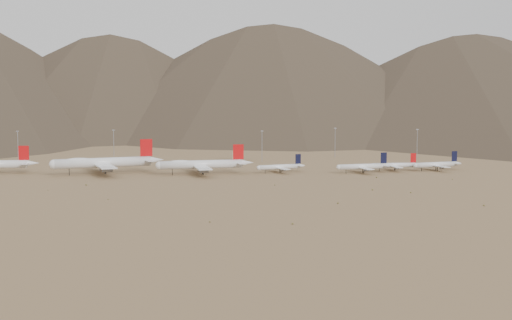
{
  "coord_description": "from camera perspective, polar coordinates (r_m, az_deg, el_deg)",
  "views": [
    {
      "loc": [
        3.31,
        -466.96,
        58.47
      ],
      "look_at": [
        39.24,
        30.0,
        9.5
      ],
      "focal_mm": 50.0,
      "sensor_mm": 36.0,
      "label": 1
    }
  ],
  "objects": [
    {
      "name": "mast_far_east",
      "position": [
        618.7,
        12.77,
        1.37
      ],
      "size": [
        2.0,
        0.6,
        25.7
      ],
      "color": "gray",
      "rests_on": "ground"
    },
    {
      "name": "mast_centre",
      "position": [
        581.05,
        0.48,
        1.24
      ],
      "size": [
        2.0,
        0.6,
        25.7
      ],
      "color": "gray",
      "rests_on": "ground"
    },
    {
      "name": "widebody_centre",
      "position": [
        507.98,
        -12.09,
        -0.19
      ],
      "size": [
        77.23,
        61.37,
        23.75
      ],
      "rotation": [
        0.0,
        0.0,
        0.31
      ],
      "color": "white",
      "rests_on": "ground"
    },
    {
      "name": "ground",
      "position": [
        470.62,
        -4.51,
        -1.54
      ],
      "size": [
        3000.0,
        3000.0,
        0.0
      ],
      "primitive_type": "plane",
      "color": "#9B7A50",
      "rests_on": "ground"
    },
    {
      "name": "mast_east",
      "position": [
        626.4,
        6.34,
        1.53
      ],
      "size": [
        2.0,
        0.6,
        25.7
      ],
      "color": "gray",
      "rests_on": "ground"
    },
    {
      "name": "mast_far_west",
      "position": [
        607.89,
        -18.51,
        1.15
      ],
      "size": [
        2.0,
        0.6,
        25.7
      ],
      "color": "gray",
      "rests_on": "ground"
    },
    {
      "name": "widebody_east",
      "position": [
        496.43,
        -4.38,
        -0.35
      ],
      "size": [
        68.59,
        53.47,
        20.5
      ],
      "rotation": [
        0.0,
        0.0,
        0.16
      ],
      "color": "white",
      "rests_on": "ground"
    },
    {
      "name": "narrowbody_a",
      "position": [
        506.45,
        2.0,
        -0.55
      ],
      "size": [
        36.97,
        27.59,
        12.72
      ],
      "rotation": [
        0.0,
        0.0,
        0.34
      ],
      "color": "white",
      "rests_on": "ground"
    },
    {
      "name": "control_tower",
      "position": [
        589.96,
        -1.53,
        0.44
      ],
      "size": [
        8.0,
        8.0,
        12.0
      ],
      "color": "tan",
      "rests_on": "ground"
    },
    {
      "name": "narrowbody_c",
      "position": [
        527.96,
        11.08,
        -0.4
      ],
      "size": [
        38.14,
        27.47,
        12.58
      ],
      "rotation": [
        0.0,
        0.0,
        0.08
      ],
      "color": "white",
      "rests_on": "ground"
    },
    {
      "name": "narrowbody_b",
      "position": [
        509.84,
        8.62,
        -0.51
      ],
      "size": [
        42.48,
        31.16,
        14.2
      ],
      "rotation": [
        0.0,
        0.0,
        0.21
      ],
      "color": "white",
      "rests_on": "ground"
    },
    {
      "name": "mountain_ridge",
      "position": [
        1370.02,
        -4.32,
        9.43
      ],
      "size": [
        4400.0,
        1000.0,
        300.0
      ],
      "color": "brown",
      "rests_on": "ground"
    },
    {
      "name": "narrowbody_d",
      "position": [
        535.25,
        14.29,
        -0.35
      ],
      "size": [
        40.52,
        30.07,
        13.78
      ],
      "rotation": [
        0.0,
        0.0,
        0.29
      ],
      "color": "white",
      "rests_on": "ground"
    },
    {
      "name": "desert_scrub",
      "position": [
        411.47,
        -10.41,
        -2.6
      ],
      "size": [
        433.63,
        162.0,
        0.88
      ],
      "color": "olive",
      "rests_on": "ground"
    },
    {
      "name": "mast_west",
      "position": [
        605.19,
        -11.31,
        1.31
      ],
      "size": [
        2.0,
        0.6,
        25.7
      ],
      "color": "gray",
      "rests_on": "ground"
    }
  ]
}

